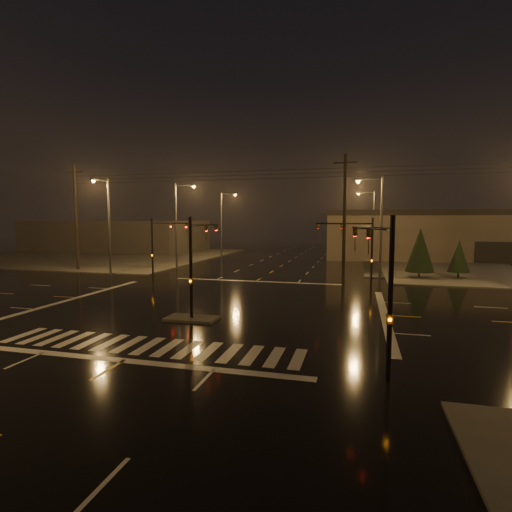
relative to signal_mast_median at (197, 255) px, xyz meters
name	(u,v)px	position (x,y,z in m)	size (l,w,h in m)	color
ground	(215,306)	(0.00, 3.07, -3.75)	(140.00, 140.00, 0.00)	black
sidewalk_nw	(103,256)	(-30.00, 33.07, -3.69)	(36.00, 36.00, 0.12)	#45423D
median_island	(192,318)	(0.00, -0.93, -3.68)	(3.00, 1.60, 0.15)	#45423D
crosswalk	(148,346)	(0.00, -5.93, -3.75)	(15.00, 2.60, 0.01)	beige
stop_bar_near	(123,360)	(0.00, -7.93, -3.75)	(16.00, 0.50, 0.01)	beige
stop_bar_far	(256,281)	(0.00, 14.07, -3.75)	(16.00, 0.50, 0.01)	beige
commercial_block	(119,235)	(-35.00, 45.07, -0.95)	(30.00, 18.00, 5.60)	#433C3B
signal_mast_median	(197,255)	(0.00, 0.00, 0.00)	(0.25, 4.59, 6.00)	black
signal_mast_ne	(360,243)	(9.50, 13.21, 0.04)	(4.84, 1.86, 6.00)	black
signal_mast_nw	(159,241)	(-9.50, 13.21, 0.04)	(4.84, 1.86, 6.00)	black
signal_mast_se	(382,277)	(10.23, -6.68, -0.04)	(1.55, 3.87, 6.00)	black
streetlight_1	(178,220)	(-11.18, 21.07, 2.05)	(2.77, 0.32, 10.00)	#38383A
streetlight_2	(223,220)	(-11.18, 37.07, 2.05)	(2.77, 0.32, 10.00)	#38383A
streetlight_3	(378,220)	(11.18, 19.07, 2.05)	(2.77, 0.32, 10.00)	#38383A
streetlight_4	(372,220)	(11.18, 39.07, 2.05)	(2.77, 0.32, 10.00)	#38383A
streetlight_5	(107,220)	(-16.00, 14.26, 2.05)	(0.32, 2.77, 10.00)	#38383A
utility_pole_0	(76,217)	(-22.00, 17.07, 2.38)	(2.20, 0.32, 12.00)	black
utility_pole_1	(344,216)	(8.00, 17.07, 2.38)	(2.20, 0.32, 12.00)	black
conifer_0	(420,250)	(15.25, 19.82, -0.88)	(2.78, 2.78, 5.04)	black
conifer_1	(459,256)	(18.91, 20.36, -1.48)	(2.02, 2.02, 3.86)	black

